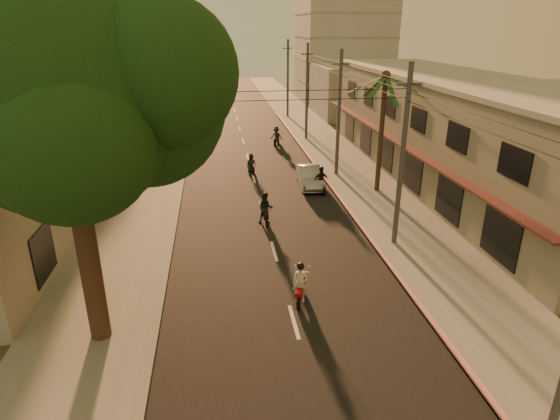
{
  "coord_description": "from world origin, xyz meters",
  "views": [
    {
      "loc": [
        -2.56,
        -12.69,
        10.46
      ],
      "look_at": [
        0.32,
        8.19,
        2.12
      ],
      "focal_mm": 30.0,
      "sensor_mm": 36.0,
      "label": 1
    }
  ],
  "objects_px": {
    "scooter_mid_a": "(266,209)",
    "scooter_far_a": "(251,164)",
    "scooter_red": "(300,284)",
    "parked_car": "(310,177)",
    "palm_tree": "(385,83)",
    "scooter_mid_b": "(321,181)",
    "broadleaf_tree": "(77,97)",
    "scooter_far_b": "(276,136)"
  },
  "relations": [
    {
      "from": "parked_car",
      "to": "broadleaf_tree",
      "type": "bearing_deg",
      "value": -120.88
    },
    {
      "from": "scooter_mid_b",
      "to": "scooter_far_a",
      "type": "distance_m",
      "value": 6.57
    },
    {
      "from": "broadleaf_tree",
      "to": "palm_tree",
      "type": "relative_size",
      "value": 1.48
    },
    {
      "from": "scooter_mid_b",
      "to": "scooter_far_a",
      "type": "height_order",
      "value": "scooter_mid_b"
    },
    {
      "from": "scooter_red",
      "to": "scooter_mid_b",
      "type": "relative_size",
      "value": 0.94
    },
    {
      "from": "broadleaf_tree",
      "to": "palm_tree",
      "type": "bearing_deg",
      "value": 43.48
    },
    {
      "from": "scooter_red",
      "to": "scooter_far_a",
      "type": "bearing_deg",
      "value": 108.44
    },
    {
      "from": "scooter_far_a",
      "to": "scooter_far_b",
      "type": "height_order",
      "value": "scooter_far_b"
    },
    {
      "from": "scooter_red",
      "to": "scooter_far_b",
      "type": "height_order",
      "value": "scooter_far_b"
    },
    {
      "from": "scooter_red",
      "to": "scooter_far_b",
      "type": "bearing_deg",
      "value": 101.3
    },
    {
      "from": "scooter_mid_a",
      "to": "scooter_mid_b",
      "type": "distance_m",
      "value": 6.25
    },
    {
      "from": "scooter_mid_a",
      "to": "scooter_far_a",
      "type": "xyz_separation_m",
      "value": [
        -0.04,
        9.61,
        -0.12
      ]
    },
    {
      "from": "palm_tree",
      "to": "scooter_red",
      "type": "bearing_deg",
      "value": -120.8
    },
    {
      "from": "scooter_red",
      "to": "scooter_mid_a",
      "type": "relative_size",
      "value": 0.94
    },
    {
      "from": "parked_car",
      "to": "palm_tree",
      "type": "bearing_deg",
      "value": -19.28
    },
    {
      "from": "scooter_red",
      "to": "scooter_mid_a",
      "type": "bearing_deg",
      "value": 110.19
    },
    {
      "from": "scooter_mid_a",
      "to": "palm_tree",
      "type": "bearing_deg",
      "value": 30.97
    },
    {
      "from": "broadleaf_tree",
      "to": "parked_car",
      "type": "bearing_deg",
      "value": 56.44
    },
    {
      "from": "scooter_mid_a",
      "to": "parked_car",
      "type": "distance_m",
      "value": 7.11
    },
    {
      "from": "broadleaf_tree",
      "to": "scooter_mid_a",
      "type": "height_order",
      "value": "broadleaf_tree"
    },
    {
      "from": "scooter_red",
      "to": "scooter_mid_a",
      "type": "xyz_separation_m",
      "value": [
        -0.51,
        8.28,
        0.04
      ]
    },
    {
      "from": "scooter_mid_a",
      "to": "scooter_far_b",
      "type": "xyz_separation_m",
      "value": [
        3.01,
        18.28,
        0.0
      ]
    },
    {
      "from": "scooter_red",
      "to": "scooter_mid_a",
      "type": "height_order",
      "value": "scooter_mid_a"
    },
    {
      "from": "scooter_red",
      "to": "scooter_far_a",
      "type": "relative_size",
      "value": 1.11
    },
    {
      "from": "scooter_far_b",
      "to": "palm_tree",
      "type": "bearing_deg",
      "value": -49.22
    },
    {
      "from": "broadleaf_tree",
      "to": "scooter_far_a",
      "type": "bearing_deg",
      "value": 71.1
    },
    {
      "from": "scooter_red",
      "to": "scooter_mid_b",
      "type": "distance_m",
      "value": 13.41
    },
    {
      "from": "scooter_mid_b",
      "to": "scooter_far_b",
      "type": "distance_m",
      "value": 13.72
    },
    {
      "from": "scooter_far_a",
      "to": "scooter_far_b",
      "type": "xyz_separation_m",
      "value": [
        3.05,
        8.67,
        0.12
      ]
    },
    {
      "from": "scooter_mid_a",
      "to": "scooter_red",
      "type": "bearing_deg",
      "value": -83.86
    },
    {
      "from": "broadleaf_tree",
      "to": "scooter_mid_a",
      "type": "bearing_deg",
      "value": 55.33
    },
    {
      "from": "scooter_red",
      "to": "parked_car",
      "type": "xyz_separation_m",
      "value": [
        3.24,
        14.33,
        -0.08
      ]
    },
    {
      "from": "scooter_red",
      "to": "scooter_mid_b",
      "type": "xyz_separation_m",
      "value": [
        3.71,
        12.89,
        0.04
      ]
    },
    {
      "from": "scooter_red",
      "to": "parked_car",
      "type": "relative_size",
      "value": 0.41
    },
    {
      "from": "broadleaf_tree",
      "to": "scooter_far_b",
      "type": "xyz_separation_m",
      "value": [
        9.6,
        27.81,
        -7.65
      ]
    },
    {
      "from": "palm_tree",
      "to": "scooter_far_b",
      "type": "relative_size",
      "value": 4.57
    },
    {
      "from": "palm_tree",
      "to": "scooter_far_a",
      "type": "distance_m",
      "value": 11.59
    },
    {
      "from": "scooter_red",
      "to": "scooter_mid_b",
      "type": "height_order",
      "value": "scooter_mid_b"
    },
    {
      "from": "palm_tree",
      "to": "scooter_red",
      "type": "relative_size",
      "value": 4.67
    },
    {
      "from": "scooter_mid_a",
      "to": "scooter_far_b",
      "type": "height_order",
      "value": "scooter_mid_a"
    },
    {
      "from": "palm_tree",
      "to": "parked_car",
      "type": "bearing_deg",
      "value": 158.04
    },
    {
      "from": "broadleaf_tree",
      "to": "scooter_far_a",
      "type": "xyz_separation_m",
      "value": [
        6.55,
        19.14,
        -7.77
      ]
    }
  ]
}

